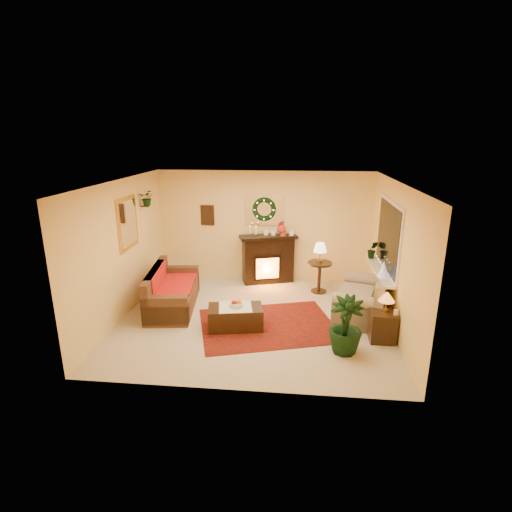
# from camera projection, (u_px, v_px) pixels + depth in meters

# --- Properties ---
(floor) EXTENTS (5.00, 5.00, 0.00)m
(floor) POSITION_uv_depth(u_px,v_px,m) (254.00, 319.00, 7.65)
(floor) COLOR beige
(floor) RESTS_ON ground
(ceiling) EXTENTS (5.00, 5.00, 0.00)m
(ceiling) POSITION_uv_depth(u_px,v_px,m) (254.00, 182.00, 6.89)
(ceiling) COLOR white
(ceiling) RESTS_ON ground
(wall_back) EXTENTS (5.00, 5.00, 0.00)m
(wall_back) POSITION_uv_depth(u_px,v_px,m) (264.00, 227.00, 9.41)
(wall_back) COLOR #EFD88C
(wall_back) RESTS_ON ground
(wall_front) EXTENTS (5.00, 5.00, 0.00)m
(wall_front) POSITION_uv_depth(u_px,v_px,m) (235.00, 303.00, 5.13)
(wall_front) COLOR #EFD88C
(wall_front) RESTS_ON ground
(wall_left) EXTENTS (4.50, 4.50, 0.00)m
(wall_left) POSITION_uv_depth(u_px,v_px,m) (122.00, 250.00, 7.52)
(wall_left) COLOR #EFD88C
(wall_left) RESTS_ON ground
(wall_right) EXTENTS (4.50, 4.50, 0.00)m
(wall_right) POSITION_uv_depth(u_px,v_px,m) (395.00, 258.00, 7.03)
(wall_right) COLOR #EFD88C
(wall_right) RESTS_ON ground
(area_rug) EXTENTS (2.83, 2.42, 0.01)m
(area_rug) POSITION_uv_depth(u_px,v_px,m) (268.00, 325.00, 7.38)
(area_rug) COLOR #5C1313
(area_rug) RESTS_ON floor
(sofa) EXTENTS (1.07, 1.99, 0.82)m
(sofa) POSITION_uv_depth(u_px,v_px,m) (173.00, 287.00, 8.05)
(sofa) COLOR #513318
(sofa) RESTS_ON floor
(red_throw) EXTENTS (0.80, 1.29, 0.02)m
(red_throw) POSITION_uv_depth(u_px,v_px,m) (174.00, 283.00, 8.21)
(red_throw) COLOR #B22111
(red_throw) RESTS_ON sofa
(fireplace) EXTENTS (1.23, 0.71, 1.08)m
(fireplace) POSITION_uv_depth(u_px,v_px,m) (268.00, 260.00, 9.42)
(fireplace) COLOR black
(fireplace) RESTS_ON floor
(poinsettia) EXTENTS (0.21, 0.21, 0.21)m
(poinsettia) POSITION_uv_depth(u_px,v_px,m) (282.00, 229.00, 9.15)
(poinsettia) COLOR red
(poinsettia) RESTS_ON fireplace
(mantel_candle_a) EXTENTS (0.05, 0.05, 0.16)m
(mantel_candle_a) POSITION_uv_depth(u_px,v_px,m) (250.00, 230.00, 9.26)
(mantel_candle_a) COLOR white
(mantel_candle_a) RESTS_ON fireplace
(mantel_candle_b) EXTENTS (0.06, 0.06, 0.18)m
(mantel_candle_b) POSITION_uv_depth(u_px,v_px,m) (256.00, 231.00, 9.20)
(mantel_candle_b) COLOR beige
(mantel_candle_b) RESTS_ON fireplace
(mantel_mirror) EXTENTS (0.92, 0.02, 0.72)m
(mantel_mirror) POSITION_uv_depth(u_px,v_px,m) (264.00, 210.00, 9.28)
(mantel_mirror) COLOR white
(mantel_mirror) RESTS_ON wall_back
(wreath) EXTENTS (0.55, 0.11, 0.55)m
(wreath) POSITION_uv_depth(u_px,v_px,m) (264.00, 209.00, 9.23)
(wreath) COLOR #194719
(wreath) RESTS_ON wall_back
(wall_art) EXTENTS (0.32, 0.03, 0.48)m
(wall_art) POSITION_uv_depth(u_px,v_px,m) (208.00, 215.00, 9.45)
(wall_art) COLOR #381E11
(wall_art) RESTS_ON wall_back
(gold_mirror) EXTENTS (0.03, 0.84, 1.00)m
(gold_mirror) POSITION_uv_depth(u_px,v_px,m) (128.00, 223.00, 7.67)
(gold_mirror) COLOR gold
(gold_mirror) RESTS_ON wall_left
(hanging_plant) EXTENTS (0.33, 0.28, 0.36)m
(hanging_plant) POSITION_uv_depth(u_px,v_px,m) (148.00, 205.00, 8.30)
(hanging_plant) COLOR #194719
(hanging_plant) RESTS_ON wall_left
(loveseat) EXTENTS (1.28, 1.72, 0.89)m
(loveseat) POSITION_uv_depth(u_px,v_px,m) (362.00, 295.00, 7.69)
(loveseat) COLOR #7B6A5B
(loveseat) RESTS_ON floor
(window_frame) EXTENTS (0.03, 1.86, 1.36)m
(window_frame) POSITION_uv_depth(u_px,v_px,m) (389.00, 236.00, 7.48)
(window_frame) COLOR white
(window_frame) RESTS_ON wall_right
(window_glass) EXTENTS (0.02, 1.70, 1.22)m
(window_glass) POSITION_uv_depth(u_px,v_px,m) (388.00, 236.00, 7.48)
(window_glass) COLOR black
(window_glass) RESTS_ON wall_right
(window_sill) EXTENTS (0.22, 1.86, 0.04)m
(window_sill) POSITION_uv_depth(u_px,v_px,m) (380.00, 271.00, 7.69)
(window_sill) COLOR white
(window_sill) RESTS_ON wall_right
(mini_tree) EXTENTS (0.20, 0.20, 0.31)m
(mini_tree) POSITION_uv_depth(u_px,v_px,m) (383.00, 269.00, 7.25)
(mini_tree) COLOR silver
(mini_tree) RESTS_ON window_sill
(sill_plant) EXTENTS (0.27, 0.22, 0.49)m
(sill_plant) POSITION_uv_depth(u_px,v_px,m) (373.00, 249.00, 8.33)
(sill_plant) COLOR #1F4219
(sill_plant) RESTS_ON window_sill
(side_table_round) EXTENTS (0.54, 0.54, 0.69)m
(side_table_round) POSITION_uv_depth(u_px,v_px,m) (319.00, 278.00, 8.86)
(side_table_round) COLOR #41200D
(side_table_round) RESTS_ON floor
(lamp_cream) EXTENTS (0.29, 0.29, 0.45)m
(lamp_cream) POSITION_uv_depth(u_px,v_px,m) (320.00, 254.00, 8.69)
(lamp_cream) COLOR #FFEDB6
(lamp_cream) RESTS_ON side_table_round
(end_table_square) EXTENTS (0.42, 0.42, 0.52)m
(end_table_square) POSITION_uv_depth(u_px,v_px,m) (382.00, 325.00, 6.78)
(end_table_square) COLOR #522F1E
(end_table_square) RESTS_ON floor
(lamp_tiffany) EXTENTS (0.27, 0.27, 0.40)m
(lamp_tiffany) POSITION_uv_depth(u_px,v_px,m) (387.00, 299.00, 6.65)
(lamp_tiffany) COLOR yellow
(lamp_tiffany) RESTS_ON end_table_square
(coffee_table) EXTENTS (1.05, 0.70, 0.41)m
(coffee_table) POSITION_uv_depth(u_px,v_px,m) (236.00, 317.00, 7.23)
(coffee_table) COLOR black
(coffee_table) RESTS_ON floor
(fruit_bowl) EXTENTS (0.24, 0.24, 0.06)m
(fruit_bowl) POSITION_uv_depth(u_px,v_px,m) (236.00, 305.00, 7.17)
(fruit_bowl) COLOR beige
(fruit_bowl) RESTS_ON coffee_table
(floor_palm) EXTENTS (1.75, 1.75, 2.84)m
(floor_palm) POSITION_uv_depth(u_px,v_px,m) (345.00, 327.00, 6.35)
(floor_palm) COLOR #214621
(floor_palm) RESTS_ON floor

